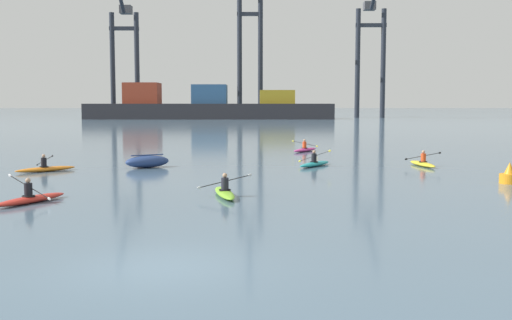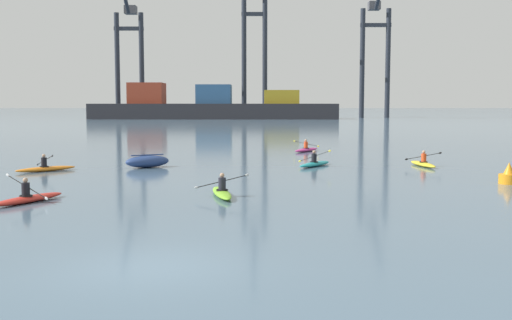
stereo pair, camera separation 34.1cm
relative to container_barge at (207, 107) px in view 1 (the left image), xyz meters
The scene contains 13 objects.
ground_plane 127.31m from the container_barge, 85.98° to the right, with size 800.00×800.00×0.00m, color slate.
container_barge is the anchor object (origin of this frame).
gantry_crane_west 27.26m from the container_barge, 155.08° to the left, with size 7.15×16.69×35.84m.
gantry_crane_west_mid 22.86m from the container_barge, 50.08° to the left, with size 6.36×21.65×39.34m.
gantry_crane_east_mid 42.94m from the container_barge, 14.09° to the left, with size 7.43×17.77×34.66m.
capsized_dinghy 105.54m from the container_barge, 87.37° to the right, with size 2.80×2.27×0.76m.
channel_buoy 114.72m from the container_barge, 78.47° to the right, with size 0.90×0.90×1.00m.
kayak_yellow 106.73m from the container_barge, 78.66° to the right, with size 2.25×3.45×0.95m.
kayak_magenta 94.93m from the container_barge, 80.97° to the right, with size 2.33×3.19×0.95m.
kayak_lime 116.74m from the container_barge, 85.15° to the right, with size 2.21×3.45×0.95m.
kayak_red 117.98m from the container_barge, 88.71° to the right, with size 2.04×3.32×1.07m.
kayak_orange 107.46m from the container_barge, 90.20° to the right, with size 2.91×2.75×1.00m.
kayak_teal 105.71m from the container_barge, 82.06° to the right, with size 2.39×3.16×1.04m.
Camera 1 is at (2.20, -13.71, 3.76)m, focal length 43.04 mm.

